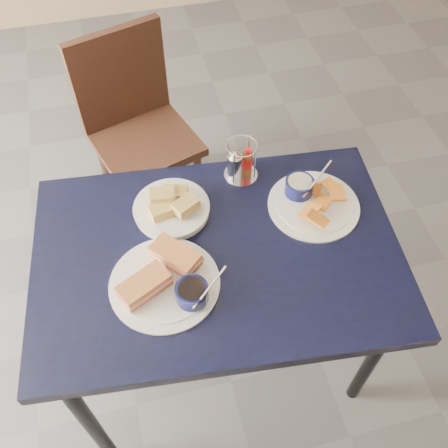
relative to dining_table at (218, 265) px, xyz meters
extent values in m
plane|color=#4F4E53|center=(0.02, 0.19, -0.67)|extent=(6.00, 6.00, 0.00)
cube|color=black|center=(0.00, 0.00, 0.06)|extent=(1.14, 0.82, 0.04)
cylinder|color=black|center=(-0.46, -0.29, -0.32)|extent=(0.04, 0.04, 0.71)
cylinder|color=black|center=(0.46, -0.29, -0.32)|extent=(0.04, 0.04, 0.71)
cylinder|color=black|center=(-0.46, 0.29, -0.32)|extent=(0.04, 0.04, 0.71)
cylinder|color=black|center=(0.46, 0.29, -0.32)|extent=(0.04, 0.04, 0.71)
cube|color=black|center=(-0.12, 0.85, -0.25)|extent=(0.51, 0.50, 0.04)
cylinder|color=black|center=(-0.29, 0.70, -0.47)|extent=(0.04, 0.04, 0.40)
cylinder|color=black|center=(0.05, 0.70, -0.47)|extent=(0.04, 0.04, 0.40)
cylinder|color=black|center=(-0.29, 1.01, -0.47)|extent=(0.04, 0.04, 0.40)
cylinder|color=black|center=(0.05, 1.01, -0.47)|extent=(0.04, 0.04, 0.40)
cube|color=black|center=(-0.12, 1.03, -0.01)|extent=(0.40, 0.16, 0.43)
cylinder|color=white|center=(-0.17, -0.07, 0.08)|extent=(0.31, 0.31, 0.01)
cylinder|color=white|center=(-0.17, -0.07, 0.09)|extent=(0.25, 0.25, 0.00)
cube|color=#BC7743|center=(-0.22, -0.08, 0.11)|extent=(0.16, 0.12, 0.04)
cube|color=#DD8887|center=(-0.22, -0.08, 0.11)|extent=(0.16, 0.13, 0.01)
cube|color=#BC7743|center=(-0.12, -0.01, 0.11)|extent=(0.14, 0.15, 0.04)
cube|color=#DD8887|center=(-0.12, -0.01, 0.11)|extent=(0.15, 0.16, 0.01)
cylinder|color=#090C35|center=(-0.10, -0.14, 0.11)|extent=(0.09, 0.09, 0.05)
cylinder|color=black|center=(-0.10, -0.14, 0.13)|extent=(0.08, 0.08, 0.01)
cylinder|color=silver|center=(-0.06, -0.16, 0.16)|extent=(0.11, 0.07, 0.08)
cylinder|color=white|center=(0.33, 0.09, 0.08)|extent=(0.29, 0.29, 0.01)
cylinder|color=white|center=(0.33, 0.09, 0.09)|extent=(0.23, 0.23, 0.00)
cube|color=orange|center=(0.36, 0.09, 0.09)|extent=(0.08, 0.08, 0.01)
cube|color=orange|center=(0.34, 0.15, 0.10)|extent=(0.08, 0.07, 0.02)
cube|color=orange|center=(0.30, 0.05, 0.10)|extent=(0.08, 0.08, 0.02)
cube|color=orange|center=(0.32, 0.14, 0.10)|extent=(0.08, 0.08, 0.02)
cube|color=orange|center=(0.31, 0.01, 0.11)|extent=(0.08, 0.08, 0.03)
cube|color=orange|center=(0.40, 0.12, 0.11)|extent=(0.07, 0.08, 0.02)
cube|color=orange|center=(0.40, 0.09, 0.12)|extent=(0.05, 0.07, 0.01)
cylinder|color=#090C35|center=(0.30, 0.15, 0.11)|extent=(0.09, 0.09, 0.05)
cylinder|color=beige|center=(0.30, 0.15, 0.13)|extent=(0.08, 0.08, 0.01)
cylinder|color=silver|center=(0.35, 0.13, 0.16)|extent=(0.11, 0.07, 0.08)
cylinder|color=white|center=(-0.10, 0.18, 0.09)|extent=(0.23, 0.23, 0.02)
cylinder|color=white|center=(-0.10, 0.18, 0.10)|extent=(0.19, 0.19, 0.00)
cube|color=tan|center=(-0.13, 0.16, 0.12)|extent=(0.08, 0.06, 0.03)
cube|color=tan|center=(-0.08, 0.21, 0.12)|extent=(0.09, 0.07, 0.03)
cube|color=tan|center=(-0.06, 0.15, 0.13)|extent=(0.09, 0.08, 0.03)
cube|color=tan|center=(-0.12, 0.20, 0.13)|extent=(0.08, 0.06, 0.03)
cylinder|color=silver|center=(0.15, 0.27, 0.08)|extent=(0.11, 0.11, 0.01)
cylinder|color=silver|center=(0.18, 0.31, 0.15)|extent=(0.01, 0.01, 0.13)
cylinder|color=silver|center=(0.11, 0.31, 0.15)|extent=(0.01, 0.01, 0.13)
cylinder|color=silver|center=(0.11, 0.24, 0.15)|extent=(0.01, 0.01, 0.13)
cylinder|color=silver|center=(0.18, 0.24, 0.15)|extent=(0.01, 0.01, 0.13)
torus|color=silver|center=(0.15, 0.27, 0.21)|extent=(0.10, 0.10, 0.00)
cylinder|color=silver|center=(0.12, 0.27, 0.13)|extent=(0.05, 0.05, 0.08)
cone|color=silver|center=(0.12, 0.27, 0.18)|extent=(0.04, 0.04, 0.02)
cylinder|color=brown|center=(0.17, 0.28, 0.13)|extent=(0.03, 0.03, 0.08)
cylinder|color=#AE090D|center=(0.17, 0.28, 0.13)|extent=(0.03, 0.03, 0.03)
cylinder|color=#AE090D|center=(0.17, 0.28, 0.18)|extent=(0.02, 0.02, 0.02)
camera|label=1|loc=(-0.18, -0.80, 1.28)|focal=40.00mm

